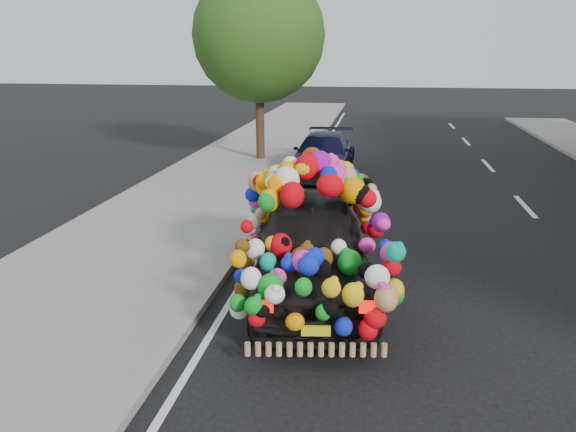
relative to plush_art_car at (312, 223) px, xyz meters
name	(u,v)px	position (x,y,z in m)	size (l,w,h in m)	color
ground	(368,278)	(0.87, 0.65, -1.10)	(100.00, 100.00, 0.00)	black
sidewalk	(122,259)	(-3.43, 0.65, -1.04)	(4.00, 60.00, 0.12)	gray
kerb	(229,265)	(-1.48, 0.65, -1.03)	(0.15, 60.00, 0.13)	gray
tree_near_sidewalk	(259,36)	(-2.93, 10.15, 2.93)	(4.20, 4.20, 6.13)	#332114
plush_art_car	(312,223)	(0.00, 0.00, 0.00)	(2.76, 4.83, 2.14)	black
navy_sedan	(323,154)	(-0.67, 8.54, -0.50)	(1.67, 4.12, 1.20)	black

